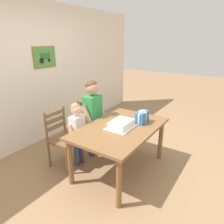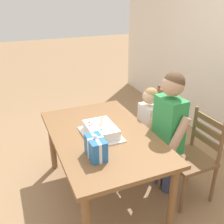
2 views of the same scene
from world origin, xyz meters
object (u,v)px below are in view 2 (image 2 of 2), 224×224
(chair_left, at_px, (155,126))
(child_younger, at_px, (148,122))
(birthday_cake, at_px, (101,130))
(child_older, at_px, (169,122))
(gift_box_red_large, at_px, (96,147))
(chair_right, at_px, (192,157))
(dining_table, at_px, (103,142))

(chair_left, xyz_separation_m, child_younger, (0.14, -0.18, 0.16))
(birthday_cake, distance_m, child_older, 0.68)
(gift_box_red_large, distance_m, chair_right, 1.07)
(birthday_cake, height_order, gift_box_red_large, gift_box_red_large)
(dining_table, height_order, birthday_cake, birthday_cake)
(child_younger, bearing_deg, chair_right, 17.62)
(birthday_cake, distance_m, chair_left, 0.97)
(chair_left, relative_size, child_younger, 0.89)
(gift_box_red_large, relative_size, chair_right, 0.25)
(dining_table, xyz_separation_m, chair_left, (-0.36, 0.83, -0.17))
(birthday_cake, bearing_deg, child_older, 75.84)
(dining_table, distance_m, chair_right, 0.92)
(gift_box_red_large, distance_m, child_older, 0.84)
(chair_right, bearing_deg, gift_box_red_large, -91.82)
(dining_table, relative_size, chair_right, 1.61)
(gift_box_red_large, height_order, child_older, child_older)
(chair_left, height_order, chair_right, same)
(birthday_cake, distance_m, chair_right, 0.97)
(birthday_cake, relative_size, gift_box_red_large, 1.90)
(chair_left, distance_m, chair_right, 0.72)
(child_older, bearing_deg, dining_table, -104.38)
(gift_box_red_large, relative_size, chair_left, 0.25)
(dining_table, height_order, chair_left, chair_left)
(chair_left, bearing_deg, child_younger, -53.80)
(dining_table, bearing_deg, birthday_cake, -96.78)
(child_younger, bearing_deg, chair_left, 126.20)
(birthday_cake, xyz_separation_m, child_younger, (-0.22, 0.66, -0.14))
(birthday_cake, xyz_separation_m, chair_right, (0.36, 0.85, -0.31))
(chair_right, distance_m, child_older, 0.43)
(chair_right, distance_m, child_younger, 0.63)
(chair_right, height_order, child_older, child_older)
(birthday_cake, xyz_separation_m, chair_left, (-0.36, 0.85, -0.31))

